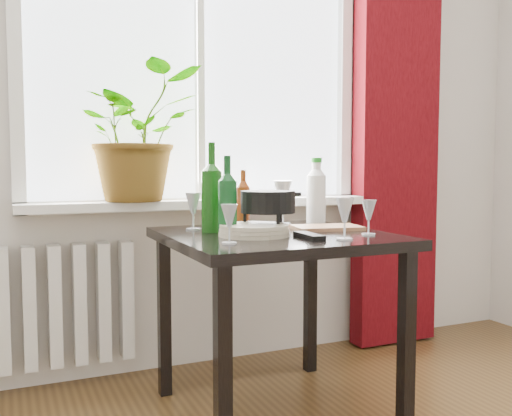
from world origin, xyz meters
name	(u,v)px	position (x,y,z in m)	size (l,w,h in m)	color
window	(198,44)	(0.00, 2.22, 1.60)	(1.72, 0.08, 1.62)	white
windowsill	(204,203)	(0.00, 2.15, 0.82)	(1.72, 0.20, 0.04)	white
curtain	(396,114)	(1.12, 2.12, 1.30)	(0.50, 0.12, 2.56)	#3C0509
radiator	(42,307)	(-0.75, 2.18, 0.38)	(0.80, 0.10, 0.55)	silver
table	(276,256)	(0.10, 1.55, 0.65)	(0.85, 0.85, 0.74)	black
potted_plant	(137,134)	(-0.33, 2.13, 1.15)	(0.56, 0.48, 0.62)	#29731E
wine_bottle_left	(227,195)	(-0.11, 1.55, 0.90)	(0.07, 0.07, 0.31)	#0B3A15
wine_bottle_right	(212,186)	(-0.12, 1.69, 0.93)	(0.09, 0.09, 0.37)	#0E3E0C
bottle_amber	(243,197)	(0.09, 1.86, 0.87)	(0.06, 0.06, 0.25)	maroon
cleaning_bottle	(316,190)	(0.45, 1.84, 0.90)	(0.09, 0.09, 0.31)	silver
wineglass_front_right	(345,218)	(0.24, 1.26, 0.82)	(0.07, 0.07, 0.16)	silver
wineglass_far_right	(369,217)	(0.40, 1.35, 0.81)	(0.06, 0.06, 0.14)	#B1B7BF
wineglass_back_center	(283,202)	(0.28, 1.84, 0.84)	(0.09, 0.09, 0.21)	silver
wineglass_back_left	(193,211)	(-0.17, 1.79, 0.82)	(0.07, 0.07, 0.16)	#AFB2BC
wineglass_front_left	(229,224)	(-0.18, 1.33, 0.81)	(0.06, 0.06, 0.14)	silver
plate_stack	(254,230)	(-0.02, 1.50, 0.76)	(0.27, 0.27, 0.04)	#BEB69E
fondue_pot	(268,212)	(0.07, 1.56, 0.82)	(0.25, 0.22, 0.17)	black
tv_remote	(309,236)	(0.14, 1.35, 0.75)	(0.05, 0.17, 0.02)	black
cutting_board	(327,228)	(0.35, 1.58, 0.75)	(0.28, 0.18, 0.02)	#8F6140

